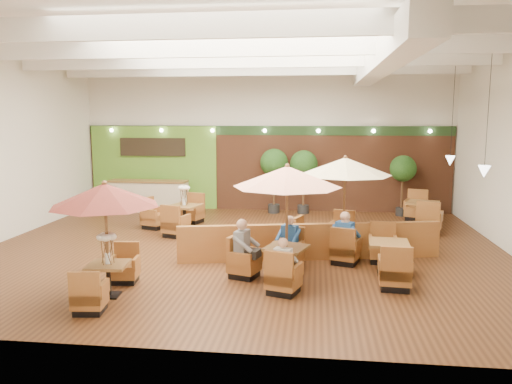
# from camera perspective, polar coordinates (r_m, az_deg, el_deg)

# --- Properties ---
(room) EXTENTS (14.04, 14.00, 5.52)m
(room) POSITION_cam_1_polar(r_m,az_deg,el_deg) (14.33, 0.14, 8.88)
(room) COLOR #381E0F
(room) RESTS_ON ground
(service_counter) EXTENTS (3.00, 0.75, 1.18)m
(service_counter) POSITION_cam_1_polar(r_m,az_deg,el_deg) (19.42, -12.23, -0.43)
(service_counter) COLOR beige
(service_counter) RESTS_ON ground
(booth_divider) EXTENTS (6.52, 1.59, 0.92)m
(booth_divider) POSITION_cam_1_polar(r_m,az_deg,el_deg) (12.61, 6.26, -5.67)
(booth_divider) COLOR brown
(booth_divider) RESTS_ON ground
(table_0) EXTENTS (2.15, 2.31, 2.34)m
(table_0) POSITION_cam_1_polar(r_m,az_deg,el_deg) (10.15, -16.83, -1.92)
(table_0) COLOR brown
(table_0) RESTS_ON ground
(table_1) EXTENTS (2.50, 2.64, 2.56)m
(table_1) POSITION_cam_1_polar(r_m,az_deg,el_deg) (10.79, 3.23, -0.50)
(table_1) COLOR brown
(table_1) RESTS_ON ground
(table_2) EXTENTS (2.53, 2.67, 2.58)m
(table_2) POSITION_cam_1_polar(r_m,az_deg,el_deg) (13.03, 9.83, 0.99)
(table_2) COLOR brown
(table_2) RESTS_ON ground
(table_3) EXTENTS (1.97, 2.81, 1.57)m
(table_3) POSITION_cam_1_polar(r_m,az_deg,el_deg) (16.13, -9.09, -2.61)
(table_3) COLOR brown
(table_3) RESTS_ON ground
(table_4) EXTENTS (0.93, 2.63, 0.97)m
(table_4) POSITION_cam_1_polar(r_m,az_deg,el_deg) (11.78, 14.87, -7.38)
(table_4) COLOR brown
(table_4) RESTS_ON ground
(table_5) EXTENTS (1.21, 2.97, 1.05)m
(table_5) POSITION_cam_1_polar(r_m,az_deg,el_deg) (17.15, 18.44, -2.47)
(table_5) COLOR brown
(table_5) RESTS_ON ground
(topiary_0) EXTENTS (1.03, 1.03, 2.40)m
(topiary_0) POSITION_cam_1_polar(r_m,az_deg,el_deg) (18.46, 2.08, 3.07)
(topiary_0) COLOR black
(topiary_0) RESTS_ON ground
(topiary_1) EXTENTS (1.01, 1.01, 2.35)m
(topiary_1) POSITION_cam_1_polar(r_m,az_deg,el_deg) (18.41, 5.48, 2.91)
(topiary_1) COLOR black
(topiary_1) RESTS_ON ground
(topiary_2) EXTENTS (0.95, 0.95, 2.20)m
(topiary_2) POSITION_cam_1_polar(r_m,az_deg,el_deg) (18.67, 16.45, 2.33)
(topiary_2) COLOR black
(topiary_2) RESTS_ON ground
(diner_0) EXTENTS (0.39, 0.35, 0.71)m
(diner_0) POSITION_cam_1_polar(r_m,az_deg,el_deg) (10.12, 3.18, -7.64)
(diner_0) COLOR silver
(diner_0) RESTS_ON ground
(diner_1) EXTENTS (0.43, 0.40, 0.77)m
(diner_1) POSITION_cam_1_polar(r_m,az_deg,el_deg) (11.92, 3.78, -5.05)
(diner_1) COLOR #224F93
(diner_1) RESTS_ON ground
(diner_2) EXTENTS (0.41, 0.46, 0.86)m
(diner_2) POSITION_cam_1_polar(r_m,az_deg,el_deg) (11.10, -1.35, -5.87)
(diner_2) COLOR slate
(diner_2) RESTS_ON ground
(diner_3) EXTENTS (0.48, 0.46, 0.85)m
(diner_3) POSITION_cam_1_polar(r_m,az_deg,el_deg) (12.30, 10.21, -4.60)
(diner_3) COLOR #224F93
(diner_3) RESTS_ON ground
(diner_4) EXTENTS (0.39, 0.36, 0.71)m
(diner_4) POSITION_cam_1_polar(r_m,az_deg,el_deg) (12.31, 10.21, -4.83)
(diner_4) COLOR silver
(diner_4) RESTS_ON ground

